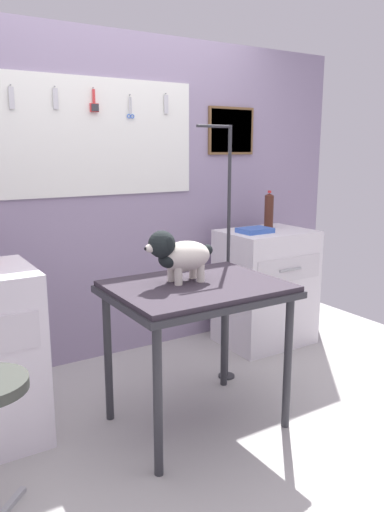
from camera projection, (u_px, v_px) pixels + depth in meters
ground at (214, 431)px, 2.75m from camera, size 4.40×4.00×0.04m
rear_wall_panel at (115, 198)px, 3.57m from camera, size 4.00×0.11×2.30m
grooming_table at (197, 299)px, 2.66m from camera, size 0.92×0.71×0.81m
grooming_arm at (227, 266)px, 3.20m from camera, size 0.29×0.11×1.65m
dog at (179, 254)px, 2.63m from camera, size 0.40×0.20×0.29m
cabinet_right at (265, 287)px, 3.90m from camera, size 0.68×0.54×0.90m
soda_bottle at (269, 211)px, 3.90m from camera, size 0.07×0.07×0.29m
supply_tray at (255, 230)px, 3.71m from camera, size 0.24×0.18×0.04m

